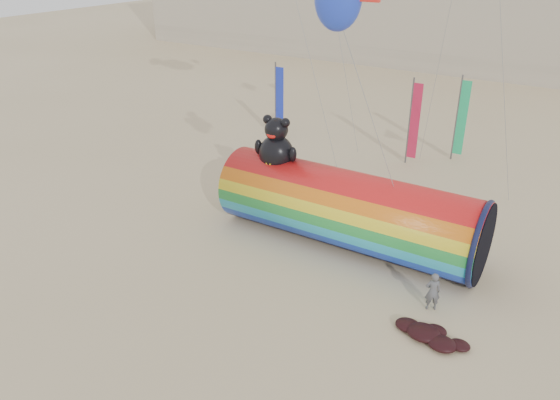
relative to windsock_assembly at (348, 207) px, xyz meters
The scene contains 5 objects.
ground 4.79m from the windsock_assembly, 127.50° to the right, with size 160.00×160.00×0.00m, color #CCB58C.
windsock_assembly is the anchor object (origin of this frame).
kite_handler 5.58m from the windsock_assembly, 29.58° to the right, with size 0.56×0.37×1.54m, color #55575D.
fabric_bundle 7.03m from the windsock_assembly, 39.72° to the right, with size 2.62×1.35×0.41m.
festival_banners 11.63m from the windsock_assembly, 105.77° to the left, with size 11.77×2.77×5.20m.
Camera 1 is at (11.42, -16.03, 12.40)m, focal length 35.00 mm.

